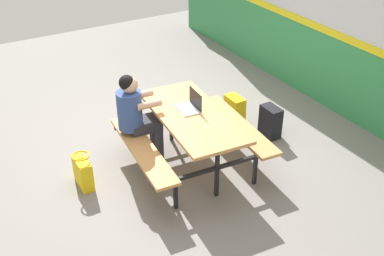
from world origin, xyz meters
name	(u,v)px	position (x,y,z in m)	size (l,w,h in m)	color
ground_plane	(174,148)	(0.00, 0.00, -0.01)	(10.00, 10.00, 0.02)	gray
accent_backdrop	(332,24)	(0.00, 2.60, 1.25)	(8.00, 0.14, 2.60)	#338C4C
picnic_table_main	(192,126)	(0.47, 0.00, 0.57)	(1.71, 1.68, 0.74)	tan
student_nearer	(136,112)	(0.03, -0.52, 0.71)	(0.38, 0.53, 1.21)	#2D2D38
laptop_silver	(190,105)	(0.35, 0.05, 0.79)	(0.34, 0.25, 0.22)	silver
backpack_dark	(271,122)	(0.40, 1.28, 0.22)	(0.30, 0.22, 0.44)	black
tote_bag_bright	(83,172)	(0.17, -1.30, 0.19)	(0.34, 0.21, 0.43)	yellow
satchel_spare	(235,111)	(-0.09, 1.03, 0.22)	(0.30, 0.22, 0.44)	yellow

